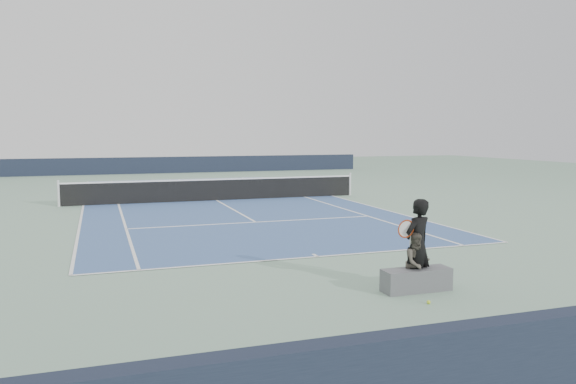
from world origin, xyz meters
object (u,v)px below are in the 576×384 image
object	(u,v)px
tennis_ball	(429,302)
spectator_bench	(417,271)
tennis_player	(417,244)
tennis_net	(216,189)

from	to	relation	value
tennis_ball	spectator_bench	distance (m)	0.89
tennis_ball	tennis_player	bearing A→B (deg)	71.50
tennis_net	tennis_player	distance (m)	15.07
tennis_ball	spectator_bench	world-z (taller)	spectator_bench
tennis_player	spectator_bench	xyz separation A→B (m)	(-0.06, -0.09, -0.48)
tennis_net	tennis_ball	bearing A→B (deg)	-88.39
spectator_bench	tennis_ball	bearing A→B (deg)	-106.65
tennis_net	spectator_bench	bearing A→B (deg)	-87.42
tennis_ball	spectator_bench	bearing A→B (deg)	73.35
tennis_player	tennis_ball	bearing A→B (deg)	-108.50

